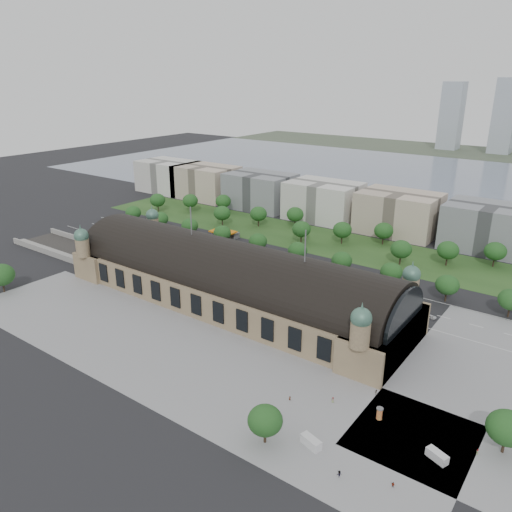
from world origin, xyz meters
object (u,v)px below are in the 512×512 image
Objects in this scene: bus_west at (267,278)px; bus_mid at (295,283)px; traffic_car_3 at (222,254)px; petrol_station at (228,233)px; van_east at (436,455)px; pedestrian_0 at (333,400)px; van_south at (310,442)px; parked_car_2 at (199,264)px; parked_car_6 at (219,268)px; pedestrian_4 at (339,474)px; traffic_car_1 at (183,242)px; pedestrian_3 at (393,485)px; parked_car_3 at (167,253)px; parked_car_0 at (170,255)px; traffic_car_2 at (180,247)px; parked_car_1 at (159,251)px; parked_car_4 at (216,267)px; pedestrian_5 at (477,452)px; traffic_car_6 at (430,317)px; pedestrian_1 at (290,398)px; pedestrian_2 at (376,392)px; bus_east at (314,285)px; parked_car_5 at (198,265)px; traffic_car_5 at (401,297)px; advertising_column at (379,413)px.

bus_west is 13.67m from bus_mid.
petrol_station is at bearing 32.81° from traffic_car_3.
van_east is 3.33× the size of pedestrian_0.
van_south is 19.48m from pedestrian_0.
pedestrian_0 is (104.58, -58.15, 0.17)m from parked_car_2.
parked_car_6 is 139.98m from van_east.
parked_car_6 is at bearing 102.18° from bus_mid.
pedestrian_4 is (10.92, -5.21, -0.29)m from van_south.
traffic_car_1 is 156.34m from pedestrian_0.
pedestrian_3 is at bearing 160.31° from pedestrian_4.
parked_car_0 is at bearing 57.90° from parked_car_3.
parked_car_1 reaches higher than traffic_car_2.
traffic_car_1 is 44.01m from parked_car_4.
parked_car_0 is 174.02m from pedestrian_5.
parked_car_2 is 3.19× the size of pedestrian_5.
traffic_car_6 is 2.49× the size of pedestrian_4.
pedestrian_1 is at bearing -143.77° from bus_mid.
traffic_car_2 is 64.65m from bus_west.
pedestrian_5 is at bearing 69.62° from traffic_car_2.
pedestrian_2 reaches higher than pedestrian_1.
traffic_car_1 is at bearing -124.45° from petrol_station.
bus_east is (90.24, 7.00, 1.10)m from parked_car_1.
traffic_car_2 is at bearing 166.34° from parked_car_3.
traffic_car_6 is 99.03m from parked_car_6.
bus_mid is at bearing -27.96° from petrol_station.
traffic_car_6 is at bearing 31.97° from pedestrian_1.
bus_west is 5.78× the size of pedestrian_4.
van_south is 41.37m from pedestrian_5.
bus_mid is 100.84m from van_south.
parked_car_5 is (-0.07, -0.20, -0.06)m from parked_car_2.
van_south is 12.10m from pedestrian_4.
van_east is 3.77× the size of pedestrian_1.
parked_car_0 is 2.47× the size of pedestrian_2.
pedestrian_0 reaches higher than parked_car_6.
traffic_car_1 is at bearing -36.27° from pedestrian_3.
pedestrian_5 is (134.04, -57.45, 0.03)m from parked_car_4.
bus_mid is 8.54× the size of pedestrian_5.
pedestrian_0 is at bearing -135.28° from bus_mid.
pedestrian_4 is at bearing -42.78° from petrol_station.
traffic_car_5 reaches higher than traffic_car_2.
parked_car_3 reaches higher than pedestrian_3.
parked_car_2 is 1.01× the size of parked_car_3.
pedestrian_4 reaches higher than pedestrian_2.
pedestrian_5 is at bearing 31.82° from parked_car_1.
parked_car_0 reaches higher than traffic_car_3.
advertising_column is (148.84, -77.64, 1.21)m from traffic_car_1.
traffic_car_3 reaches higher than traffic_car_6.
traffic_car_3 is 110.37m from traffic_car_6.
traffic_car_5 is 96.95m from parked_car_2.
pedestrian_2 is at bearing 44.06° from parked_car_0.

